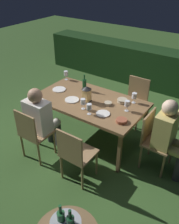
{
  "coord_description": "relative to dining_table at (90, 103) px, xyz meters",
  "views": [
    {
      "loc": [
        1.93,
        -2.76,
        2.65
      ],
      "look_at": [
        0.0,
        0.0,
        0.52
      ],
      "focal_mm": 38.64,
      "sensor_mm": 36.0,
      "label": 1
    }
  ],
  "objects": [
    {
      "name": "wine_glass_e",
      "position": [
        0.61,
        0.34,
        0.17
      ],
      "size": [
        0.08,
        0.08,
        0.17
      ],
      "color": "silver",
      "rests_on": "dining_table"
    },
    {
      "name": "wine_glass_c",
      "position": [
        -0.82,
        0.4,
        0.17
      ],
      "size": [
        0.08,
        0.08,
        0.17
      ],
      "color": "silver",
      "rests_on": "dining_table"
    },
    {
      "name": "lantern_centerpiece",
      "position": [
        -0.02,
        -0.06,
        0.2
      ],
      "size": [
        0.15,
        0.15,
        0.27
      ],
      "color": "black",
      "rests_on": "dining_table"
    },
    {
      "name": "chair_side_left_b",
      "position": [
        0.4,
        -0.89,
        -0.21
      ],
      "size": [
        0.42,
        0.4,
        0.87
      ],
      "color": "#9E7A51",
      "rests_on": "ground"
    },
    {
      "name": "chair_head_far",
      "position": [
        1.13,
        0.0,
        -0.21
      ],
      "size": [
        0.4,
        0.42,
        0.87
      ],
      "color": "#9E7A51",
      "rests_on": "ground"
    },
    {
      "name": "plate_b",
      "position": [
        -0.23,
        -0.16,
        0.06
      ],
      "size": [
        0.23,
        0.23,
        0.01
      ],
      "primitive_type": "cylinder",
      "color": "white",
      "rests_on": "dining_table"
    },
    {
      "name": "dining_table",
      "position": [
        0.0,
        0.0,
        0.0
      ],
      "size": [
        1.77,
        1.01,
        0.75
      ],
      "color": "olive",
      "rests_on": "ground"
    },
    {
      "name": "bowl_bread",
      "position": [
        0.46,
        0.24,
        0.08
      ],
      "size": [
        0.16,
        0.16,
        0.06
      ],
      "color": "#BCAD8E",
      "rests_on": "dining_table"
    },
    {
      "name": "person_in_cream",
      "position": [
        -0.4,
        -0.7,
        -0.06
      ],
      "size": [
        0.38,
        0.47,
        1.15
      ],
      "color": "white",
      "rests_on": "ground"
    },
    {
      "name": "wine_glass_b",
      "position": [
        0.07,
        -0.27,
        0.17
      ],
      "size": [
        0.08,
        0.08,
        0.17
      ],
      "color": "silver",
      "rests_on": "dining_table"
    },
    {
      "name": "chair_side_right_b",
      "position": [
        0.4,
        0.89,
        -0.21
      ],
      "size": [
        0.42,
        0.4,
        0.87
      ],
      "color": "#9E7A51",
      "rests_on": "ground"
    },
    {
      "name": "hedge_backdrop",
      "position": [
        0.0,
        2.59,
        -0.24
      ],
      "size": [
        5.7,
        0.61,
        0.91
      ],
      "primitive_type": "cube",
      "color": "#193816",
      "rests_on": "ground"
    },
    {
      "name": "plate_a",
      "position": [
        0.4,
        -0.22,
        0.06
      ],
      "size": [
        0.2,
        0.2,
        0.01
      ],
      "primitive_type": "cylinder",
      "color": "white",
      "rests_on": "dining_table"
    },
    {
      "name": "ground_plane",
      "position": [
        0.0,
        0.0,
        -0.69
      ],
      "size": [
        16.0,
        16.0,
        0.0
      ],
      "primitive_type": "plane",
      "color": "#385B28"
    },
    {
      "name": "wine_glass_a",
      "position": [
        0.23,
        -0.34,
        0.17
      ],
      "size": [
        0.08,
        0.08,
        0.17
      ],
      "color": "silver",
      "rests_on": "dining_table"
    },
    {
      "name": "wine_glass_d",
      "position": [
        0.64,
        0.05,
        0.17
      ],
      "size": [
        0.08,
        0.08,
        0.17
      ],
      "color": "silver",
      "rests_on": "dining_table"
    },
    {
      "name": "person_in_mustard",
      "position": [
        1.33,
        0.0,
        -0.06
      ],
      "size": [
        0.48,
        0.38,
        1.15
      ],
      "color": "tan",
      "rests_on": "ground"
    },
    {
      "name": "plate_c",
      "position": [
        -0.64,
        -0.0,
        0.06
      ],
      "size": [
        0.23,
        0.23,
        0.01
      ],
      "primitive_type": "cylinder",
      "color": "white",
      "rests_on": "dining_table"
    },
    {
      "name": "green_bottle_on_table",
      "position": [
        -0.27,
        0.23,
        0.16
      ],
      "size": [
        0.07,
        0.07,
        0.29
      ],
      "color": "#144723",
      "rests_on": "dining_table"
    },
    {
      "name": "bowl_salad",
      "position": [
        0.72,
        -0.25,
        0.08
      ],
      "size": [
        0.16,
        0.16,
        0.05
      ],
      "color": "#9E5138",
      "rests_on": "dining_table"
    },
    {
      "name": "chair_side_left_a",
      "position": [
        -0.4,
        -0.89,
        -0.21
      ],
      "size": [
        0.42,
        0.4,
        0.87
      ],
      "color": "#9E7A51",
      "rests_on": "ground"
    },
    {
      "name": "bowl_olives",
      "position": [
        0.32,
        0.05,
        0.08
      ],
      "size": [
        0.12,
        0.12,
        0.04
      ],
      "color": "#BCAD8E",
      "rests_on": "dining_table"
    }
  ]
}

